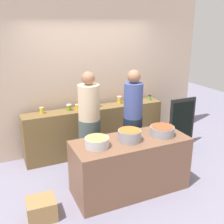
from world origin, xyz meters
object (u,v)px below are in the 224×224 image
preserve_jar_7 (150,98)px  preserve_jar_2 (78,107)px  preserve_jar_3 (83,105)px  cooking_pot_right (162,131)px  preserve_jar_5 (119,100)px  cook_with_tongs (90,128)px  preserve_jar_6 (129,99)px  chalkboard_sign (182,123)px  preserve_jar_4 (97,103)px  preserve_jar_0 (42,110)px  preserve_jar_1 (69,107)px  cook_in_cap (133,125)px  cooking_pot_center (130,135)px  cooking_pot_left (97,142)px  bread_crate (42,209)px

preserve_jar_7 → preserve_jar_2: bearing=-179.6°
preserve_jar_3 → cooking_pot_right: 1.62m
preserve_jar_5 → cook_with_tongs: cook_with_tongs is taller
preserve_jar_6 → chalkboard_sign: size_ratio=0.14×
preserve_jar_5 → chalkboard_sign: preserve_jar_5 is taller
preserve_jar_7 → preserve_jar_4: bearing=179.5°
preserve_jar_0 → preserve_jar_1: 0.48m
preserve_jar_2 → preserve_jar_4: size_ratio=0.67×
preserve_jar_1 → preserve_jar_3: (0.26, -0.03, 0.02)m
preserve_jar_2 → cook_in_cap: size_ratio=0.06×
preserve_jar_5 → preserve_jar_7: preserve_jar_5 is taller
preserve_jar_0 → cooking_pot_center: bearing=-56.8°
preserve_jar_5 → cook_with_tongs: bearing=-142.9°
preserve_jar_2 → preserve_jar_3: 0.11m
cooking_pot_left → bread_crate: 1.11m
preserve_jar_5 → cook_in_cap: size_ratio=0.08×
preserve_jar_4 → chalkboard_sign: size_ratio=0.15×
cooking_pot_left → preserve_jar_7: bearing=39.7°
cooking_pot_left → cook_in_cap: size_ratio=0.19×
chalkboard_sign → cooking_pot_right: bearing=-140.4°
preserve_jar_0 → cook_with_tongs: cook_with_tongs is taller
preserve_jar_0 → preserve_jar_2: 0.64m
preserve_jar_0 → cooking_pot_left: size_ratio=0.35×
preserve_jar_3 → cook_in_cap: 1.03m
preserve_jar_2 → cooking_pot_center: bearing=-77.3°
preserve_jar_7 → bread_crate: (-2.53, -1.50, -0.83)m
cooking_pot_center → cooking_pot_right: bearing=-2.7°
chalkboard_sign → cook_with_tongs: bearing=-176.6°
preserve_jar_4 → chalkboard_sign: (1.62, -0.50, -0.47)m
preserve_jar_0 → preserve_jar_7: bearing=-0.8°
cooking_pot_right → cooking_pot_left: bearing=178.7°
bread_crate → chalkboard_sign: bearing=18.5°
preserve_jar_2 → cook_with_tongs: cook_with_tongs is taller
cooking_pot_center → bread_crate: bearing=-176.6°
preserve_jar_3 → preserve_jar_6: 0.97m
preserve_jar_0 → preserve_jar_1: bearing=-2.7°
preserve_jar_4 → cooking_pot_left: size_ratio=0.46×
preserve_jar_2 → preserve_jar_4: (0.40, 0.02, 0.02)m
preserve_jar_5 → preserve_jar_1: bearing=-178.4°
preserve_jar_3 → cooking_pot_left: 1.44m
cooking_pot_left → cooking_pot_right: same height
preserve_jar_4 → cook_in_cap: (0.29, -0.86, -0.20)m
cook_in_cap → chalkboard_sign: size_ratio=1.69×
preserve_jar_7 → preserve_jar_6: bearing=178.8°
cook_in_cap → chalkboard_sign: 1.40m
chalkboard_sign → preserve_jar_2: bearing=166.4°
preserve_jar_0 → preserve_jar_5: 1.50m
preserve_jar_1 → preserve_jar_6: bearing=0.0°
cooking_pot_left → bread_crate: size_ratio=0.89×
preserve_jar_0 → preserve_jar_1: preserve_jar_0 is taller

